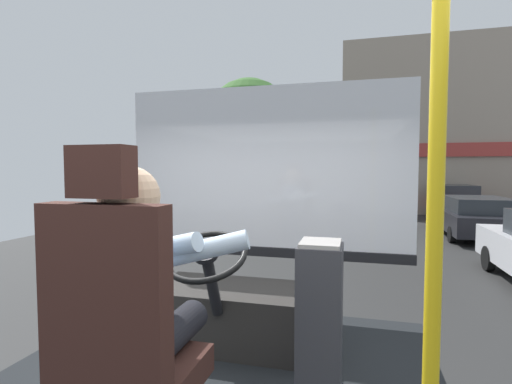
% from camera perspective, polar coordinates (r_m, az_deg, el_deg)
% --- Properties ---
extents(ground, '(18.00, 44.00, 0.06)m').
position_cam_1_polar(ground, '(10.66, 10.43, -7.94)').
color(ground, '#2B2B2B').
extents(driver_seat, '(0.48, 0.48, 1.31)m').
position_cam_1_polar(driver_seat, '(1.64, -19.16, -20.98)').
color(driver_seat, black).
rests_on(driver_seat, bus_floor).
extents(bus_driver, '(0.79, 0.55, 0.79)m').
position_cam_1_polar(bus_driver, '(1.67, -17.01, -13.25)').
color(bus_driver, black).
rests_on(bus_driver, driver_seat).
extents(steering_console, '(1.10, 0.98, 0.85)m').
position_cam_1_polar(steering_console, '(2.83, -3.78, -17.48)').
color(steering_console, '#282623').
rests_on(steering_console, bus_floor).
extents(handrail_pole, '(0.04, 0.04, 2.04)m').
position_cam_1_polar(handrail_pole, '(1.15, 24.99, -7.61)').
color(handrail_pole, gold).
rests_on(handrail_pole, bus_floor).
extents(fare_box, '(0.22, 0.26, 0.87)m').
position_cam_1_polar(fare_box, '(2.11, 9.47, -18.89)').
color(fare_box, '#333338').
rests_on(fare_box, bus_floor).
extents(windshield_panel, '(2.50, 0.08, 1.48)m').
position_cam_1_polar(windshield_panel, '(3.34, 1.21, 0.23)').
color(windshield_panel, silver).
extents(street_tree, '(3.02, 3.02, 5.12)m').
position_cam_1_polar(street_tree, '(13.22, -1.03, 10.09)').
color(street_tree, '#4C3828').
rests_on(street_tree, ground).
extents(shop_building, '(13.57, 5.39, 8.05)m').
position_cam_1_polar(shop_building, '(22.18, 30.92, 8.01)').
color(shop_building, gray).
rests_on(shop_building, ground).
extents(parked_car_black, '(1.95, 4.11, 1.22)m').
position_cam_1_polar(parked_car_black, '(13.45, 29.84, -3.15)').
color(parked_car_black, black).
rests_on(parked_car_black, ground).
extents(parked_car_red, '(1.87, 3.81, 1.40)m').
position_cam_1_polar(parked_car_red, '(18.39, 27.20, -1.15)').
color(parked_car_red, maroon).
rests_on(parked_car_red, ground).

